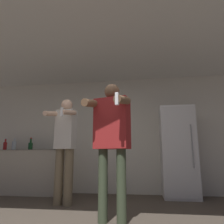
# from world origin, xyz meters

# --- Properties ---
(wall_back) EXTENTS (7.00, 0.06, 2.55)m
(wall_back) POSITION_xyz_m (0.00, 2.90, 1.27)
(wall_back) COLOR beige
(wall_back) RESTS_ON ground_plane
(ceiling_slab) EXTENTS (7.00, 3.39, 0.05)m
(ceiling_slab) POSITION_xyz_m (0.00, 1.43, 2.57)
(ceiling_slab) COLOR silver
(ceiling_slab) RESTS_ON wall_back
(refrigerator) EXTENTS (0.65, 0.68, 1.75)m
(refrigerator) POSITION_xyz_m (1.33, 2.54, 0.88)
(refrigerator) COLOR white
(refrigerator) RESTS_ON ground_plane
(counter) EXTENTS (1.60, 0.60, 0.92)m
(counter) POSITION_xyz_m (-1.84, 2.58, 0.46)
(counter) COLOR #BCB29E
(counter) RESTS_ON ground_plane
(bottle_dark_rum) EXTENTS (0.09, 0.09, 0.27)m
(bottle_dark_rum) POSITION_xyz_m (-2.23, 2.57, 1.03)
(bottle_dark_rum) COLOR silver
(bottle_dark_rum) RESTS_ON counter
(bottle_clear_vodka) EXTENTS (0.06, 0.06, 0.25)m
(bottle_clear_vodka) POSITION_xyz_m (-1.25, 2.57, 1.01)
(bottle_clear_vodka) COLOR black
(bottle_clear_vodka) RESTS_ON counter
(bottle_tall_gin) EXTENTS (0.09, 0.09, 0.28)m
(bottle_tall_gin) POSITION_xyz_m (-1.84, 2.57, 1.03)
(bottle_tall_gin) COLOR #194723
(bottle_tall_gin) RESTS_ON counter
(bottle_short_whiskey) EXTENTS (0.08, 0.08, 0.28)m
(bottle_short_whiskey) POSITION_xyz_m (-2.46, 2.57, 1.03)
(bottle_short_whiskey) COLOR maroon
(bottle_short_whiskey) RESTS_ON counter
(person_woman_foreground) EXTENTS (0.58, 0.56, 1.68)m
(person_woman_foreground) POSITION_xyz_m (0.29, 0.67, 1.04)
(person_woman_foreground) COLOR #38422D
(person_woman_foreground) RESTS_ON ground_plane
(person_man_side) EXTENTS (0.46, 0.57, 1.76)m
(person_man_side) POSITION_xyz_m (-0.66, 1.57, 0.97)
(person_man_side) COLOR #75664C
(person_man_side) RESTS_ON ground_plane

